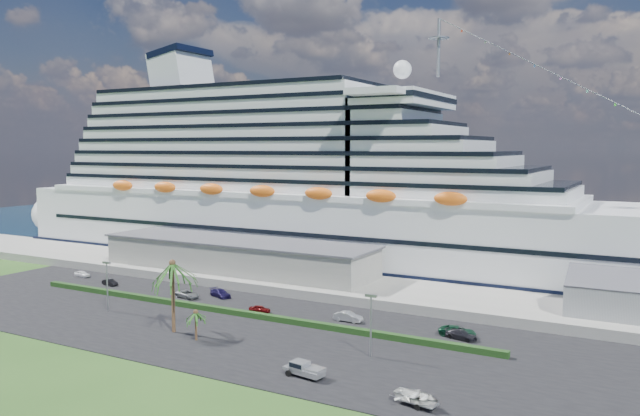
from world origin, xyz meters
The scene contains 21 objects.
ground centered at (0.00, 0.00, 0.00)m, with size 420.00×420.00×0.00m, color #254A18.
asphalt_lot centered at (0.00, 11.00, 0.06)m, with size 140.00×38.00×0.12m, color black.
wharf centered at (0.00, 40.00, 0.90)m, with size 240.00×20.00×1.80m, color gray.
water centered at (0.00, 130.00, 0.01)m, with size 420.00×160.00×0.02m, color black.
cruise_ship centered at (-21.53, 64.00, 16.69)m, with size 191.00×38.00×54.00m.
terminal_building centered at (-25.00, 40.00, 5.01)m, with size 61.00×15.00×6.30m.
hedge centered at (-8.00, 16.00, 0.57)m, with size 88.00×1.10×0.90m, color black.
lamp_post_left centered at (-28.00, 8.00, 5.34)m, with size 1.60×0.35×8.27m.
lamp_post_right centered at (20.00, 8.00, 5.34)m, with size 1.60×0.35×8.27m.
palm_tall centered at (-10.00, 4.00, 9.20)m, with size 8.82×8.82×11.13m.
palm_short centered at (-4.50, 2.50, 3.67)m, with size 3.53×3.53×4.56m.
parked_car_0 centered at (-53.80, 24.70, 0.76)m, with size 1.51×3.75×1.28m, color white.
parked_car_1 centered at (-42.42, 21.70, 0.73)m, with size 1.30×3.73×1.23m, color black.
parked_car_2 centered at (-22.18, 21.13, 0.79)m, with size 2.24×4.85×1.35m, color gray.
parked_car_3 centered at (-17.39, 24.59, 0.84)m, with size 2.01×4.94×1.43m, color #16113C.
parked_car_4 centered at (-4.97, 19.08, 0.73)m, with size 1.44×3.57×1.22m, color #640D0E.
parked_car_5 centered at (10.17, 21.37, 0.88)m, with size 1.61×4.61×1.52m, color #94969A.
parked_car_6 centered at (27.39, 22.09, 0.86)m, with size 2.44×5.29×1.47m, color #0E3924.
parked_car_7 centered at (28.24, 21.00, 0.79)m, with size 1.86×4.59×1.33m, color black.
pickup_truck centered at (15.91, -2.26, 1.09)m, with size 5.27×2.60×1.77m.
boat_trailer centered at (30.66, -3.97, 1.21)m, with size 5.92×4.37×1.64m.
Camera 1 is at (52.20, -64.32, 27.31)m, focal length 35.00 mm.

